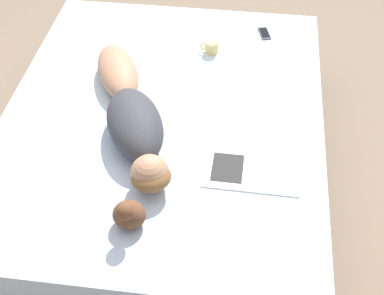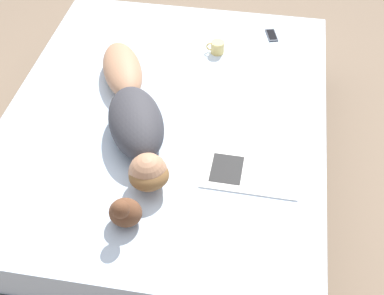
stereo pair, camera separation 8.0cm
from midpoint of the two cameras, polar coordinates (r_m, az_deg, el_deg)
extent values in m
plane|color=#7A6651|center=(3.40, -3.43, -3.20)|extent=(12.00, 12.00, 0.00)
cube|color=#383333|center=(3.28, -3.56, -1.23)|extent=(1.84, 2.31, 0.34)
cube|color=silver|center=(3.08, -3.78, 2.28)|extent=(1.78, 2.25, 0.21)
ellipsoid|color=#A37556|center=(3.21, -8.64, 8.03)|extent=(0.41, 0.57, 0.15)
ellipsoid|color=#333338|center=(2.80, -6.95, 2.53)|extent=(0.47, 0.61, 0.21)
ellipsoid|color=brown|center=(2.54, -5.30, -3.14)|extent=(0.25, 0.24, 0.10)
sphere|color=#A37556|center=(2.56, -5.41, -2.82)|extent=(0.19, 0.19, 0.19)
cube|color=white|center=(2.70, 8.05, -2.77)|extent=(0.25, 0.28, 0.01)
cube|color=white|center=(2.70, 2.96, -2.25)|extent=(0.25, 0.28, 0.01)
cube|color=black|center=(2.70, 2.96, -2.18)|extent=(0.16, 0.20, 0.00)
cylinder|color=tan|center=(3.44, 1.42, 10.68)|extent=(0.08, 0.08, 0.08)
cylinder|color=black|center=(3.42, 1.43, 11.13)|extent=(0.07, 0.07, 0.00)
torus|color=tan|center=(3.45, 0.63, 10.74)|extent=(0.05, 0.01, 0.05)
cube|color=#333842|center=(3.66, 7.10, 11.98)|extent=(0.10, 0.15, 0.01)
cube|color=black|center=(3.65, 7.11, 12.05)|extent=(0.08, 0.12, 0.00)
ellipsoid|color=brown|center=(2.45, -7.65, -7.13)|extent=(0.15, 0.14, 0.13)
sphere|color=brown|center=(2.35, -8.14, -6.82)|extent=(0.08, 0.08, 0.08)
camera|label=1|loc=(0.04, -90.84, -0.85)|focal=50.00mm
camera|label=2|loc=(0.04, 89.16, 0.85)|focal=50.00mm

